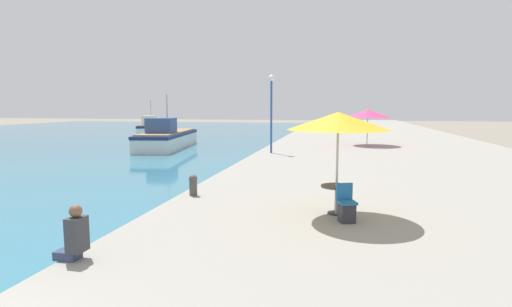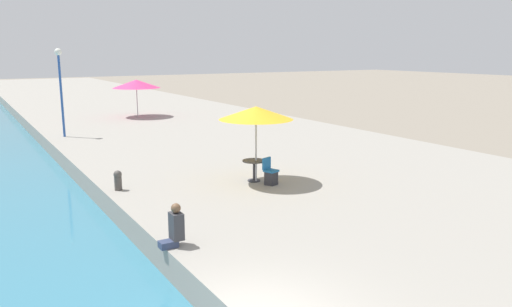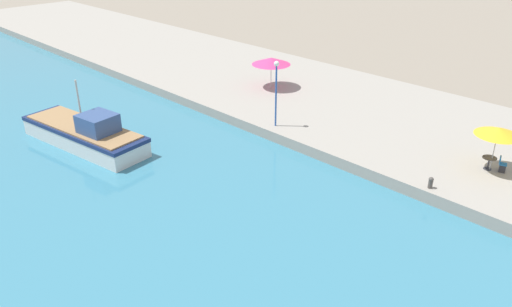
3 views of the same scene
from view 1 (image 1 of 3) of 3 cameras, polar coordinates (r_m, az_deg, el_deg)
The scene contains 11 objects.
water_basin at distance 51.24m, azimuth -28.19°, elevation 2.05°, with size 56.00×90.00×0.04m.
quay_promenade at distance 39.43m, azimuth 16.30°, elevation 1.93°, with size 16.00×90.00×0.76m.
fishing_boat_near at distance 34.06m, azimuth -12.58°, elevation 2.25°, with size 4.27×10.18×4.49m.
fishing_boat_mid at distance 50.64m, azimuth -14.74°, elevation 3.54°, with size 4.10×7.52×4.15m.
cafe_umbrella_pink at distance 10.09m, azimuth 11.67°, elevation 4.56°, with size 2.51×2.51×2.61m.
cafe_umbrella_white at distance 29.31m, azimuth 15.69°, elevation 5.52°, with size 3.21×3.21×2.53m.
cafe_table at distance 10.45m, azimuth 11.42°, elevation -5.62°, with size 0.80×0.80×0.74m.
cafe_chair_left at distance 9.84m, azimuth 12.80°, elevation -7.68°, with size 0.52×0.54×0.91m.
person_at_quay at distance 7.97m, azimuth -24.47°, elevation -10.64°, with size 0.55×0.36×1.02m.
mooring_bollard at distance 12.52m, azimuth -8.96°, elevation -4.37°, with size 0.26×0.26×0.65m.
lamppost at distance 23.55m, azimuth 2.21°, elevation 7.59°, with size 0.36×0.36×4.56m.
Camera 1 is at (4.85, -2.17, 3.51)m, focal length 28.00 mm.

